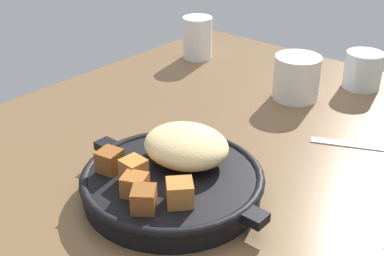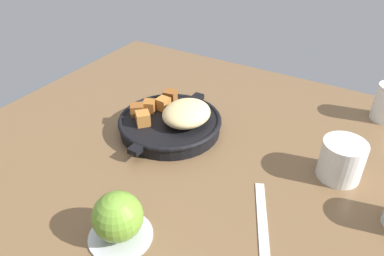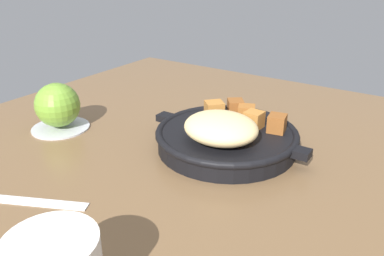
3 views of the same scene
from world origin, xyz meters
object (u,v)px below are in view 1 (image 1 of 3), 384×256
water_glass_short (363,70)px  ceramic_mug_white (296,78)px  cast_iron_skillet (174,175)px  white_creamer_pitcher (197,38)px  butter_knife (373,147)px

water_glass_short → ceramic_mug_white: (-7.05, -12.25, 0.49)cm
water_glass_short → ceramic_mug_white: 14.14cm
cast_iron_skillet → ceramic_mug_white: bearing=95.1°
white_creamer_pitcher → water_glass_short: bearing=12.4°
butter_knife → water_glass_short: bearing=93.5°
ceramic_mug_white → white_creamer_pitcher: bearing=169.8°
cast_iron_skillet → white_creamer_pitcher: (-29.99, 40.75, 1.78)cm
butter_knife → white_creamer_pitcher: white_creamer_pitcher is taller
ceramic_mug_white → white_creamer_pitcher: 27.24cm
butter_knife → cast_iron_skillet: bearing=-143.0°
butter_knife → ceramic_mug_white: 20.23cm
water_glass_short → ceramic_mug_white: bearing=-119.9°
cast_iron_skillet → butter_knife: 31.55cm
cast_iron_skillet → water_glass_short: (3.87, 48.20, 0.78)cm
butter_knife → ceramic_mug_white: ceramic_mug_white is taller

